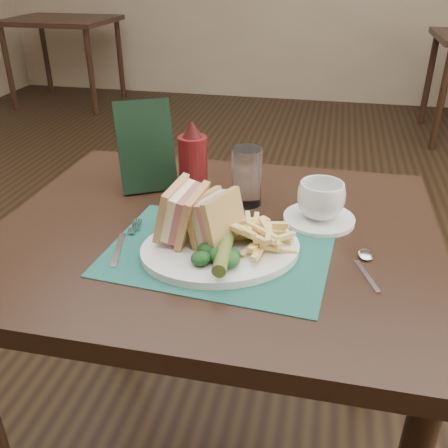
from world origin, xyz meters
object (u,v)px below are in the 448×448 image
(table_bg_left, at_px, (66,62))
(check_presenter, at_px, (146,147))
(sandwich_half_a, at_px, (171,210))
(saucer, at_px, (319,219))
(coffee_cup, at_px, (321,200))
(plate, at_px, (221,249))
(ketchup_bottle, at_px, (193,162))
(drinking_glass, at_px, (247,177))
(sandwich_half_b, at_px, (207,215))
(table_main, at_px, (217,363))
(placemat, at_px, (218,252))

(table_bg_left, xyz_separation_m, check_presenter, (2.00, -3.25, 0.48))
(table_bg_left, relative_size, sandwich_half_a, 8.10)
(saucer, xyz_separation_m, coffee_cup, (0.00, 0.00, 0.04))
(plate, relative_size, ketchup_bottle, 1.61)
(coffee_cup, relative_size, drinking_glass, 0.76)
(sandwich_half_a, height_order, sandwich_half_b, sandwich_half_a)
(sandwich_half_a, bearing_deg, check_presenter, 123.97)
(plate, height_order, sandwich_half_a, sandwich_half_a)
(saucer, xyz_separation_m, check_presenter, (-0.41, 0.09, 0.10))
(ketchup_bottle, relative_size, check_presenter, 0.88)
(table_main, xyz_separation_m, sandwich_half_a, (-0.07, -0.08, 0.45))
(ketchup_bottle, distance_m, check_presenter, 0.13)
(coffee_cup, xyz_separation_m, check_presenter, (-0.41, 0.09, 0.05))
(plate, height_order, sandwich_half_b, sandwich_half_b)
(coffee_cup, bearing_deg, placemat, -136.69)
(plate, xyz_separation_m, ketchup_bottle, (-0.11, 0.22, 0.08))
(placemat, distance_m, sandwich_half_b, 0.07)
(plate, distance_m, sandwich_half_b, 0.07)
(table_bg_left, distance_m, check_presenter, 3.85)
(coffee_cup, bearing_deg, ketchup_bottle, 170.98)
(saucer, bearing_deg, plate, -135.77)
(table_main, relative_size, ketchup_bottle, 4.84)
(placemat, xyz_separation_m, plate, (0.00, -0.00, 0.01))
(sandwich_half_b, xyz_separation_m, drinking_glass, (0.04, 0.20, -0.00))
(table_main, distance_m, plate, 0.40)
(table_bg_left, bearing_deg, table_main, -57.23)
(placemat, bearing_deg, coffee_cup, 43.31)
(placemat, distance_m, coffee_cup, 0.25)
(coffee_cup, height_order, drinking_glass, drinking_glass)
(saucer, bearing_deg, coffee_cup, 0.00)
(table_main, bearing_deg, drinking_glass, 72.21)
(table_bg_left, relative_size, coffee_cup, 9.10)
(plate, distance_m, sandwich_half_a, 0.12)
(sandwich_half_a, bearing_deg, sandwich_half_b, 7.42)
(placemat, height_order, drinking_glass, drinking_glass)
(table_main, bearing_deg, placemat, -73.66)
(coffee_cup, distance_m, check_presenter, 0.42)
(table_bg_left, height_order, drinking_glass, drinking_glass)
(check_presenter, bearing_deg, drinking_glass, -37.61)
(placemat, height_order, coffee_cup, coffee_cup)
(sandwich_half_b, height_order, coffee_cup, sandwich_half_b)
(plate, distance_m, saucer, 0.24)
(sandwich_half_b, bearing_deg, table_main, 115.73)
(drinking_glass, relative_size, check_presenter, 0.61)
(saucer, bearing_deg, sandwich_half_a, -150.70)
(saucer, bearing_deg, table_bg_left, 125.77)
(sandwich_half_b, distance_m, coffee_cup, 0.26)
(placemat, relative_size, sandwich_half_a, 3.72)
(placemat, xyz_separation_m, ketchup_bottle, (-0.11, 0.21, 0.09))
(saucer, bearing_deg, table_main, -159.68)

